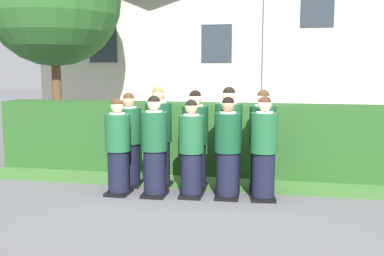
# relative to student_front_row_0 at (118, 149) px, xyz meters

# --- Properties ---
(ground_plane) EXTENTS (60.00, 60.00, 0.00)m
(ground_plane) POSITION_rel_student_front_row_0_xyz_m (1.12, 0.09, -0.73)
(ground_plane) COLOR slate
(student_front_row_0) EXTENTS (0.40, 0.44, 1.53)m
(student_front_row_0) POSITION_rel_student_front_row_0_xyz_m (0.00, 0.00, 0.00)
(student_front_row_0) COLOR black
(student_front_row_0) RESTS_ON ground
(student_front_row_1) EXTENTS (0.41, 0.46, 1.58)m
(student_front_row_1) POSITION_rel_student_front_row_0_xyz_m (0.59, 0.03, 0.02)
(student_front_row_1) COLOR black
(student_front_row_1) RESTS_ON ground
(student_front_row_2) EXTENTS (0.40, 0.49, 1.52)m
(student_front_row_2) POSITION_rel_student_front_row_0_xyz_m (1.16, 0.10, -0.00)
(student_front_row_2) COLOR black
(student_front_row_2) RESTS_ON ground
(student_front_row_3) EXTENTS (0.41, 0.46, 1.57)m
(student_front_row_3) POSITION_rel_student_front_row_0_xyz_m (1.72, 0.15, 0.02)
(student_front_row_3) COLOR black
(student_front_row_3) RESTS_ON ground
(student_front_row_4) EXTENTS (0.42, 0.50, 1.58)m
(student_front_row_4) POSITION_rel_student_front_row_0_xyz_m (2.27, 0.18, 0.03)
(student_front_row_4) COLOR black
(student_front_row_4) RESTS_ON ground
(student_rear_row_0) EXTENTS (0.42, 0.50, 1.59)m
(student_rear_row_0) POSITION_rel_student_front_row_0_xyz_m (0.00, 0.53, 0.03)
(student_rear_row_0) COLOR black
(student_rear_row_0) RESTS_ON ground
(student_rear_row_1) EXTENTS (0.44, 0.49, 1.70)m
(student_rear_row_1) POSITION_rel_student_front_row_0_xyz_m (0.51, 0.57, 0.08)
(student_rear_row_1) COLOR black
(student_rear_row_1) RESTS_ON ground
(student_rear_row_2) EXTENTS (0.43, 0.49, 1.64)m
(student_rear_row_2) POSITION_rel_student_front_row_0_xyz_m (1.13, 0.57, 0.05)
(student_rear_row_2) COLOR black
(student_rear_row_2) RESTS_ON ground
(student_rear_row_3) EXTENTS (0.44, 0.52, 1.70)m
(student_rear_row_3) POSITION_rel_student_front_row_0_xyz_m (1.68, 0.59, 0.08)
(student_rear_row_3) COLOR black
(student_rear_row_3) RESTS_ON ground
(student_rear_row_4) EXTENTS (0.43, 0.53, 1.65)m
(student_rear_row_4) POSITION_rel_student_front_row_0_xyz_m (2.22, 0.67, 0.06)
(student_rear_row_4) COLOR black
(student_rear_row_4) RESTS_ON ground
(hedge) EXTENTS (8.19, 0.70, 1.34)m
(hedge) POSITION_rel_student_front_row_0_xyz_m (1.12, 1.71, -0.06)
(hedge) COLOR #285623
(hedge) RESTS_ON ground
(school_building_main) EXTENTS (5.63, 3.73, 7.52)m
(school_building_main) POSITION_rel_student_front_row_0_xyz_m (4.63, 8.18, 3.12)
(school_building_main) COLOR silver
(school_building_main) RESTS_ON ground
(school_building_annex) EXTENTS (8.38, 3.61, 6.75)m
(school_building_annex) POSITION_rel_student_front_row_0_xyz_m (-1.16, 8.27, 2.74)
(school_building_annex) COLOR beige
(school_building_annex) RESTS_ON ground
(lawn_strip) EXTENTS (8.19, 0.90, 0.01)m
(lawn_strip) POSITION_rel_student_front_row_0_xyz_m (1.12, 0.91, -0.72)
(lawn_strip) COLOR #477A38
(lawn_strip) RESTS_ON ground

